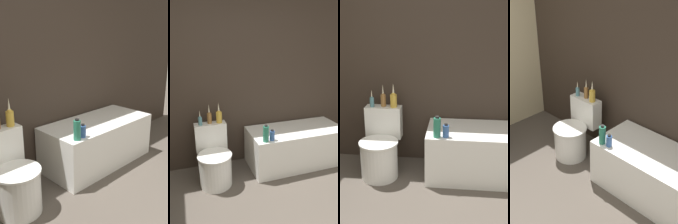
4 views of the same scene
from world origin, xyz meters
The scene contains 8 objects.
wall_back_tiled centered at (0.00, 2.14, 1.30)m, with size 6.40×0.06×2.60m.
bathtub centered at (0.86, 1.76, 0.28)m, with size 1.42×0.66×0.56m.
toilet centered at (-0.38, 1.67, 0.31)m, with size 0.43×0.59×0.75m.
vase_gold centered at (-0.50, 1.86, 0.82)m, with size 0.05×0.05×0.20m.
vase_silver centered at (-0.38, 1.90, 0.84)m, with size 0.06×0.06×0.26m.
vase_bronze centered at (-0.25, 1.88, 0.84)m, with size 0.08×0.08×0.28m.
shampoo_bottle_tall centered at (0.28, 1.50, 0.67)m, with size 0.08×0.08×0.23m.
shampoo_bottle_short centered at (0.37, 1.51, 0.63)m, with size 0.07×0.07×0.15m.
Camera 2 is at (-0.69, -0.87, 1.80)m, focal length 35.00 mm.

